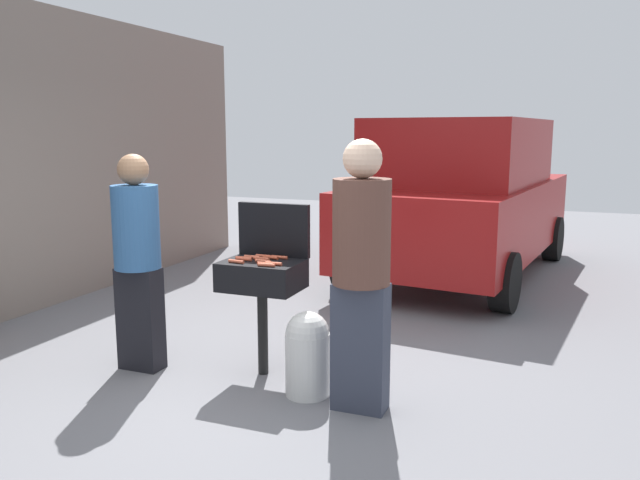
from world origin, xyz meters
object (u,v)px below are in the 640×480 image
at_px(hot_dog_0, 244,258).
at_px(hot_dog_9, 236,261).
at_px(bbq_grill, 262,279).
at_px(hot_dog_10, 265,264).
at_px(person_left, 137,255).
at_px(person_right, 361,267).
at_px(hot_dog_5, 267,265).
at_px(hot_dog_3, 264,256).
at_px(hot_dog_11, 261,259).
at_px(parked_minivan, 463,198).
at_px(hot_dog_4, 263,261).
at_px(hot_dog_1, 280,257).
at_px(hot_dog_6, 274,264).
at_px(hot_dog_7, 270,258).
at_px(hot_dog_2, 252,257).
at_px(hot_dog_8, 244,259).

height_order(hot_dog_0, hot_dog_9, same).
relative_size(bbq_grill, hot_dog_10, 6.92).
distance_m(person_left, person_right, 1.86).
relative_size(hot_dog_0, hot_dog_5, 1.00).
height_order(hot_dog_3, hot_dog_10, same).
xyz_separation_m(hot_dog_11, parked_minivan, (0.89, 4.02, 0.11)).
bearing_deg(hot_dog_3, bbq_grill, -69.93).
relative_size(hot_dog_3, parked_minivan, 0.03).
relative_size(hot_dog_4, person_left, 0.08).
xyz_separation_m(hot_dog_1, hot_dog_4, (-0.05, -0.18, 0.00)).
xyz_separation_m(bbq_grill, hot_dog_0, (-0.15, -0.00, 0.15)).
bearing_deg(hot_dog_4, hot_dog_6, -24.41).
distance_m(hot_dog_6, hot_dog_10, 0.06).
height_order(hot_dog_7, person_right, person_right).
bearing_deg(hot_dog_5, bbq_grill, 126.60).
height_order(hot_dog_0, person_left, person_left).
relative_size(hot_dog_1, hot_dog_2, 1.00).
bearing_deg(parked_minivan, bbq_grill, 85.00).
distance_m(hot_dog_2, hot_dog_5, 0.33).
xyz_separation_m(hot_dog_5, person_right, (0.78, -0.17, 0.08)).
bearing_deg(hot_dog_10, hot_dog_9, -179.71).
relative_size(hot_dog_2, hot_dog_8, 1.00).
bearing_deg(hot_dog_7, parked_minivan, 77.93).
relative_size(hot_dog_10, person_left, 0.08).
bearing_deg(bbq_grill, hot_dog_3, 110.07).
bearing_deg(bbq_grill, hot_dog_8, -164.32).
xyz_separation_m(hot_dog_6, hot_dog_10, (-0.05, -0.03, 0.00)).
distance_m(bbq_grill, parked_minivan, 4.15).
height_order(hot_dog_6, hot_dog_9, same).
height_order(hot_dog_0, hot_dog_1, same).
relative_size(hot_dog_6, hot_dog_11, 1.00).
bearing_deg(hot_dog_1, hot_dog_10, -87.99).
xyz_separation_m(hot_dog_6, parked_minivan, (0.72, 4.15, 0.11)).
relative_size(hot_dog_3, person_left, 0.08).
relative_size(hot_dog_7, hot_dog_10, 1.00).
bearing_deg(hot_dog_6, hot_dog_7, 121.63).
bearing_deg(hot_dog_2, hot_dog_7, 12.77).
height_order(bbq_grill, hot_dog_5, hot_dog_5).
bearing_deg(hot_dog_5, person_right, -12.06).
height_order(hot_dog_4, hot_dog_8, same).
bearing_deg(hot_dog_7, hot_dog_11, -122.19).
height_order(hot_dog_0, hot_dog_10, same).
xyz_separation_m(hot_dog_3, hot_dog_5, (0.17, -0.29, 0.00)).
xyz_separation_m(hot_dog_5, hot_dog_8, (-0.26, 0.13, 0.00)).
height_order(hot_dog_11, person_right, person_right).
bearing_deg(hot_dog_0, parked_minivan, 75.76).
bearing_deg(hot_dog_1, hot_dog_6, -75.42).
bearing_deg(bbq_grill, person_left, -165.31).
bearing_deg(hot_dog_5, hot_dog_4, 126.53).
bearing_deg(person_right, hot_dog_10, -5.56).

